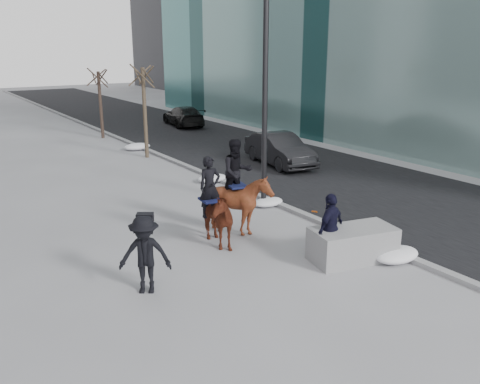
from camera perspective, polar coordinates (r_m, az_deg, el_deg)
ground at (r=12.93m, az=2.97°, el=-7.65°), size 120.00×120.00×0.00m
road at (r=24.58m, az=2.27°, el=3.98°), size 8.00×90.00×0.01m
curb at (r=22.52m, az=-6.03°, el=2.90°), size 0.25×90.00×0.12m
planter at (r=13.08m, az=12.53°, el=-5.73°), size 2.28×1.48×0.84m
car_near at (r=22.83m, az=4.47°, el=4.80°), size 2.14×4.49×1.42m
car_far at (r=34.26m, az=-6.38°, el=8.49°), size 2.51×4.70×1.30m
tree_near at (r=24.47m, az=-10.66°, el=9.21°), size 1.20×1.20×4.68m
tree_far at (r=30.36m, az=-15.41°, el=9.76°), size 1.20×1.20×4.18m
mounted_left at (r=13.57m, az=-3.09°, el=-2.38°), size 1.03×1.95×2.42m
mounted_right at (r=14.29m, az=-0.11°, el=-0.57°), size 1.73×1.87×2.72m
feeder at (r=12.77m, az=10.12°, el=-3.96°), size 1.11×1.00×1.75m
camera_crew at (r=11.19m, az=-10.63°, el=-6.90°), size 1.31×1.16×1.75m
lamppost at (r=16.31m, az=2.93°, el=15.41°), size 0.25×0.80×9.09m
snow_piles at (r=19.45m, az=-2.10°, el=1.14°), size 1.36×17.52×0.35m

